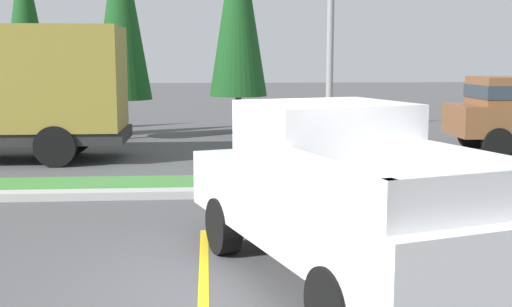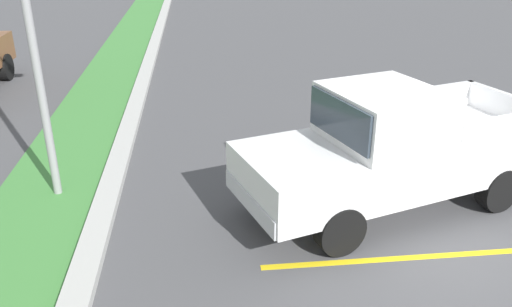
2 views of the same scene
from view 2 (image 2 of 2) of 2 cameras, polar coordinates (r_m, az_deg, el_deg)
ground_plane at (r=8.84m, az=16.84°, el=-7.62°), size 120.00×120.00×0.00m
parking_line_near at (r=8.15m, az=17.81°, el=-10.61°), size 0.12×4.80×0.01m
parking_line_far at (r=10.66m, az=11.40°, el=-1.38°), size 0.12×4.80×0.01m
curb_strip at (r=8.32m, az=-17.20°, el=-9.18°), size 56.00×0.40×0.15m
grass_median at (r=8.63m, az=-24.43°, el=-9.46°), size 56.00×1.80×0.06m
pickup_truck_main at (r=8.89m, az=14.55°, el=0.39°), size 3.39×5.55×2.10m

